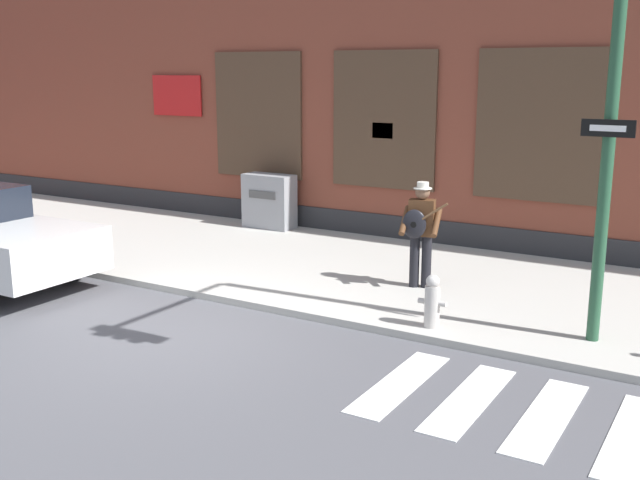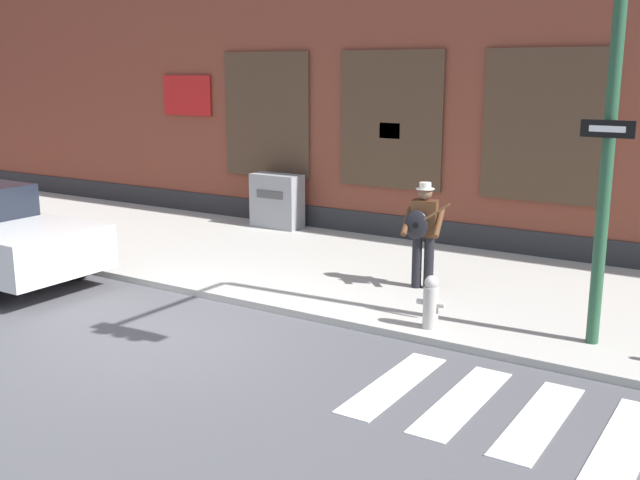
# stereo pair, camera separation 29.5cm
# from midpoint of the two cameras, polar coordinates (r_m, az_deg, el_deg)

# --- Properties ---
(ground_plane) EXTENTS (160.00, 160.00, 0.00)m
(ground_plane) POSITION_cam_midpoint_polar(r_m,az_deg,el_deg) (10.03, -12.35, -7.00)
(ground_plane) COLOR #4C4C51
(sidewalk) EXTENTS (28.00, 4.90, 0.10)m
(sidewalk) POSITION_cam_midpoint_polar(r_m,az_deg,el_deg) (12.95, -0.71, -1.94)
(sidewalk) COLOR #ADAAA3
(sidewalk) RESTS_ON ground
(building_backdrop) EXTENTS (28.00, 4.06, 8.52)m
(building_backdrop) POSITION_cam_midpoint_polar(r_m,az_deg,el_deg) (16.50, 7.65, 15.85)
(building_backdrop) COLOR brown
(building_backdrop) RESTS_ON ground
(crosswalk) EXTENTS (5.20, 1.90, 0.01)m
(crosswalk) POSITION_cam_midpoint_polar(r_m,az_deg,el_deg) (7.74, 21.70, -13.77)
(crosswalk) COLOR silver
(crosswalk) RESTS_ON ground
(busker) EXTENTS (0.77, 0.62, 1.62)m
(busker) POSITION_cam_midpoint_polar(r_m,az_deg,el_deg) (11.34, 6.92, 0.88)
(busker) COLOR black
(busker) RESTS_ON sidewalk
(traffic_light) EXTENTS (0.60, 2.55, 5.59)m
(traffic_light) POSITION_cam_midpoint_polar(r_m,az_deg,el_deg) (8.44, 19.71, 15.86)
(traffic_light) COLOR #234C33
(traffic_light) RESTS_ON sidewalk
(utility_box) EXTENTS (1.09, 0.52, 1.13)m
(utility_box) POSITION_cam_midpoint_polar(r_m,az_deg,el_deg) (15.75, -4.42, 2.97)
(utility_box) COLOR gray
(utility_box) RESTS_ON sidewalk
(fire_hydrant) EXTENTS (0.38, 0.20, 0.70)m
(fire_hydrant) POSITION_cam_midpoint_polar(r_m,az_deg,el_deg) (9.74, 7.69, -4.65)
(fire_hydrant) COLOR #B2ADA8
(fire_hydrant) RESTS_ON sidewalk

